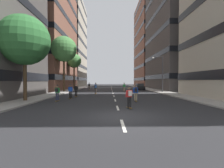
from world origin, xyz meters
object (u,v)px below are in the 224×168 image
street_tree_near (25,40)px  skater_2 (129,96)px  skater_4 (76,90)px  skater_3 (57,92)px  skater_6 (96,86)px  skater_8 (70,91)px  skater_5 (89,86)px  skater_7 (96,88)px  skater_1 (136,92)px  street_tree_mid (74,61)px  skater_0 (124,87)px  street_tree_far (64,49)px  parked_car_near (140,87)px  streetlamp_right (161,70)px

street_tree_near → skater_2: 12.38m
skater_4 → skater_3: bearing=-102.3°
skater_3 → skater_6: same height
skater_8 → skater_5: bearing=90.5°
skater_4 → skater_7: size_ratio=1.00×
skater_4 → skater_6: same height
street_tree_near → skater_1: bearing=0.4°
skater_7 → skater_8: (-2.49, -7.21, -0.03)m
skater_5 → skater_1: bearing=-71.0°
street_tree_mid → skater_0: 15.14m
skater_0 → skater_6: (-6.00, 1.30, 0.03)m
skater_7 → street_tree_far: bearing=146.1°
street_tree_far → skater_1: street_tree_far is taller
street_tree_near → street_tree_mid: size_ratio=1.00×
parked_car_near → skater_4: size_ratio=2.47×
streetlamp_right → skater_7: streetlamp_right is taller
parked_car_near → skater_8: (-12.19, -19.15, 0.29)m
street_tree_far → skater_4: street_tree_far is taller
street_tree_near → skater_3: (3.20, 0.34, -5.34)m
street_tree_near → skater_1: size_ratio=4.95×
streetlamp_right → street_tree_mid: bearing=149.1°
parked_car_near → streetlamp_right: size_ratio=0.68×
parked_car_near → street_tree_near: 27.83m
skater_5 → streetlamp_right: bearing=-35.3°
skater_2 → skater_5: same height
skater_2 → skater_8: size_ratio=1.00×
street_tree_near → skater_7: size_ratio=4.95×
street_tree_mid → skater_2: (10.34, -27.49, -6.11)m
skater_5 → skater_8: size_ratio=1.00×
skater_3 → skater_5: 22.21m
parked_car_near → skater_2: size_ratio=2.47×
skater_1 → skater_7: 11.11m
skater_7 → skater_6: bearing=94.8°
parked_car_near → skater_6: skater_6 is taller
street_tree_mid → street_tree_far: street_tree_far is taller
parked_car_near → skater_7: bearing=-129.1°
skater_6 → street_tree_mid: bearing=135.5°
street_tree_near → skater_8: size_ratio=4.95×
parked_car_near → skater_8: bearing=-122.5°
skater_4 → skater_6: bearing=82.5°
parked_car_near → skater_5: (-12.35, 0.62, 0.29)m
skater_0 → skater_7: (-5.38, -6.21, 0.03)m
street_tree_far → skater_0: bearing=8.8°
parked_car_near → skater_7: skater_7 is taller
parked_car_near → skater_1: size_ratio=2.47×
skater_0 → skater_5: 10.24m
skater_8 → skater_2: bearing=-47.8°
skater_6 → skater_8: size_ratio=1.00×
street_tree_mid → skater_4: bearing=-76.9°
skater_4 → skater_7: bearing=65.1°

